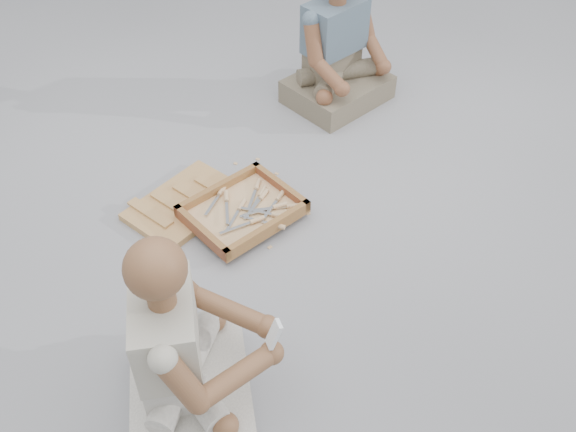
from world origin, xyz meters
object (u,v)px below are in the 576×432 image
companion (338,56)px  carved_panel (186,204)px  tool_tray (243,211)px  craftsman (184,355)px

companion → carved_panel: bearing=7.9°
carved_panel → tool_tray: tool_tray is taller
craftsman → tool_tray: bearing=161.9°
carved_panel → tool_tray: bearing=-47.1°
tool_tray → craftsman: 0.97m
craftsman → companion: bearing=152.6°
carved_panel → companion: bearing=21.0°
companion → tool_tray: bearing=21.9°
craftsman → companion: companion is taller
tool_tray → craftsman: size_ratio=0.70×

